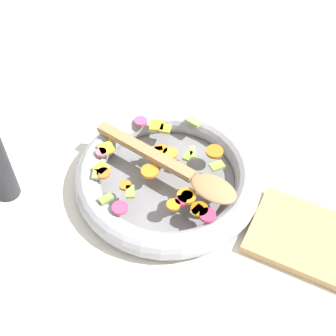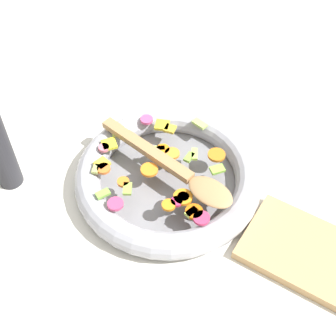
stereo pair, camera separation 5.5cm
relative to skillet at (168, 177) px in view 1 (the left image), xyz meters
The scene contains 5 objects.
ground_plane 0.02m from the skillet, ahead, with size 4.00×4.00×0.00m, color silver.
skillet is the anchor object (origin of this frame).
chopped_vegetables 0.03m from the skillet, 77.84° to the left, with size 0.28×0.29×0.01m.
wooden_spoon 0.05m from the skillet, behind, with size 0.31×0.09×0.01m.
cutting_board 0.32m from the skillet, behind, with size 0.28×0.15×0.02m.
Camera 1 is at (-0.25, 0.51, 0.72)m, focal length 50.00 mm.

